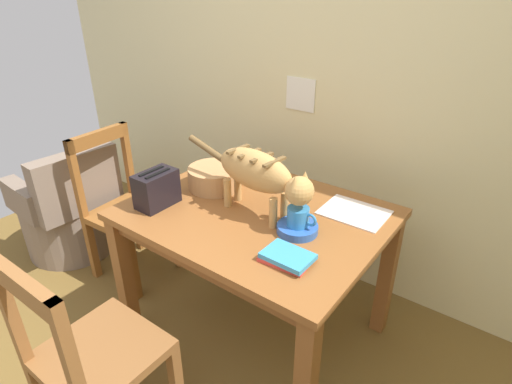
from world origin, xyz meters
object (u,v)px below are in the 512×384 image
object	(u,v)px
dining_table	(256,227)
cat	(260,174)
wicker_basket	(215,177)
wicker_armchair	(71,215)
coffee_mug	(299,217)
saucer_bowl	(297,228)
toaster	(157,189)
wooden_chair_far	(91,356)
wooden_chair_near	(126,209)
magazine	(354,212)
book_stack	(287,257)

from	to	relation	value
dining_table	cat	size ratio (longest dim) A/B	1.57
wicker_basket	wicker_armchair	world-z (taller)	wicker_basket
cat	coffee_mug	size ratio (longest dim) A/B	5.47
saucer_bowl	wicker_basket	xyz separation A→B (m)	(-0.57, 0.11, 0.04)
toaster	coffee_mug	bearing A→B (deg)	16.15
coffee_mug	wooden_chair_far	distance (m)	0.97
wicker_basket	wooden_chair_near	size ratio (longest dim) A/B	0.29
coffee_mug	magazine	xyz separation A→B (m)	(0.12, 0.30, -0.07)
magazine	wooden_chair_near	distance (m)	1.41
wooden_chair_near	magazine	bearing A→B (deg)	99.55
cat	book_stack	size ratio (longest dim) A/B	3.68
magazine	toaster	xyz separation A→B (m)	(-0.79, -0.49, 0.08)
magazine	wooden_chair_near	xyz separation A→B (m)	(-1.35, -0.31, -0.30)
saucer_bowl	dining_table	bearing A→B (deg)	170.91
wooden_chair_far	dining_table	bearing A→B (deg)	79.61
coffee_mug	wicker_armchair	world-z (taller)	coffee_mug
dining_table	coffee_mug	world-z (taller)	coffee_mug
coffee_mug	magazine	size ratio (longest dim) A/B	0.46
wicker_basket	wicker_armchair	bearing A→B (deg)	-169.30
magazine	book_stack	size ratio (longest dim) A/B	1.46
saucer_bowl	magazine	xyz separation A→B (m)	(0.13, 0.30, -0.01)
saucer_bowl	wicker_basket	size ratio (longest dim) A/B	0.65
book_stack	wooden_chair_near	bearing A→B (deg)	171.76
wooden_chair_near	wicker_armchair	bearing A→B (deg)	-83.31
book_stack	toaster	xyz separation A→B (m)	(-0.74, 0.01, 0.07)
book_stack	wicker_basket	size ratio (longest dim) A/B	0.74
wooden_chair_far	wooden_chair_near	bearing A→B (deg)	135.76
cat	book_stack	distance (m)	0.41
dining_table	magazine	world-z (taller)	magazine
cat	magazine	xyz separation A→B (m)	(0.34, 0.28, -0.21)
wooden_chair_near	wicker_armchair	size ratio (longest dim) A/B	1.19
coffee_mug	cat	bearing A→B (deg)	174.43
toaster	wicker_armchair	bearing A→B (deg)	175.26
saucer_bowl	coffee_mug	xyz separation A→B (m)	(0.00, 0.00, 0.06)
saucer_bowl	coffee_mug	world-z (taller)	coffee_mug
saucer_bowl	coffee_mug	bearing A→B (deg)	0.00
coffee_mug	toaster	world-z (taller)	toaster
dining_table	cat	distance (m)	0.30
book_stack	wicker_basket	xyz separation A→B (m)	(-0.65, 0.31, 0.04)
wicker_basket	wooden_chair_far	size ratio (longest dim) A/B	0.29
cat	dining_table	bearing A→B (deg)	-112.00
wicker_armchair	wicker_basket	bearing A→B (deg)	-75.64
dining_table	coffee_mug	size ratio (longest dim) A/B	8.61
coffee_mug	wicker_basket	bearing A→B (deg)	168.83
saucer_bowl	coffee_mug	size ratio (longest dim) A/B	1.31
book_stack	toaster	bearing A→B (deg)	179.51
saucer_bowl	wooden_chair_near	distance (m)	1.26
dining_table	wooden_chair_near	world-z (taller)	wooden_chair_near
saucer_bowl	toaster	size ratio (longest dim) A/B	0.89
wooden_chair_near	wooden_chair_far	xyz separation A→B (m)	(0.82, -0.79, 0.00)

